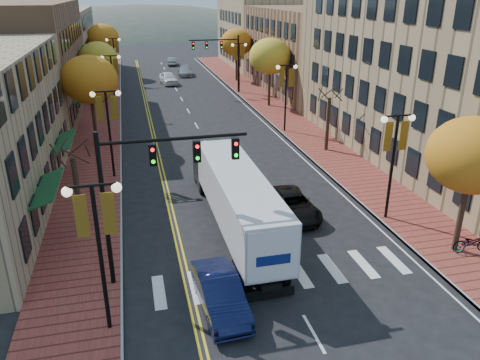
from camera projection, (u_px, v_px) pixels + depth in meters
ground at (296, 302)px, 19.48m from camera, size 200.00×200.00×0.00m
sidewalk_left at (101, 119)px, 46.79m from camera, size 4.00×85.00×0.15m
sidewalk_right at (273, 109)px, 50.65m from camera, size 4.00×85.00×0.15m
building_left_mid at (12, 61)px, 46.18m from camera, size 12.00×24.00×11.00m
building_left_far at (48, 43)px, 68.98m from camera, size 12.00×26.00×9.50m
building_right_near at (461, 55)px, 35.02m from camera, size 15.00×28.00×15.00m
building_right_mid at (323, 50)px, 59.39m from camera, size 15.00×24.00×10.00m
building_right_far at (272, 31)px, 79.01m from camera, size 15.00×20.00×11.00m
tree_left_a at (78, 197)px, 23.90m from camera, size 0.28×0.28×4.20m
tree_left_b at (89, 80)px, 37.10m from camera, size 4.48×4.48×7.21m
tree_left_c at (98, 58)px, 51.66m from camera, size 4.16×4.16×6.69m
tree_left_d at (103, 38)px, 67.67m from camera, size 4.61×4.61×7.42m
tree_right_a at (473, 155)px, 21.30m from camera, size 4.16×4.16×6.69m
tree_right_b at (328, 124)px, 36.77m from camera, size 0.28×0.28×4.20m
tree_right_c at (270, 56)px, 49.97m from camera, size 4.48×4.48×7.21m
tree_right_d at (236, 43)px, 64.44m from camera, size 4.35×4.35×7.00m
lamp_left_a at (97, 231)px, 16.24m from camera, size 1.96×0.36×6.05m
lamp_left_b at (108, 117)px, 30.66m from camera, size 1.96×0.36×6.05m
lamp_left_c at (112, 73)px, 46.87m from camera, size 1.96×0.36×6.05m
lamp_left_d at (114, 52)px, 63.08m from camera, size 1.96×0.36×6.05m
lamp_right_a at (395, 147)px, 24.87m from camera, size 1.96×0.36×6.05m
lamp_right_b at (286, 85)px, 41.08m from camera, size 1.96×0.36×6.05m
lamp_right_c at (239, 58)px, 57.29m from camera, size 1.96×0.36×6.05m
traffic_mast_near at (150, 178)px, 19.14m from camera, size 6.10×0.35×7.00m
traffic_mast_far at (223, 53)px, 56.62m from camera, size 6.10×0.34×7.00m
semi_truck at (234, 192)px, 24.81m from camera, size 2.39×14.28×3.57m
navy_sedan at (220, 293)px, 18.79m from camera, size 1.83×4.62×1.50m
black_suv at (292, 205)px, 26.71m from camera, size 2.36×4.87×1.34m
car_far_white at (168, 78)px, 64.09m from camera, size 2.50×4.95×1.61m
car_far_silver at (185, 71)px, 70.45m from camera, size 2.36×4.99×1.41m
car_far_oncoming at (172, 61)px, 80.32m from camera, size 1.89×4.14×1.32m
bicycle at (472, 243)px, 22.74m from camera, size 1.97×0.89×1.00m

